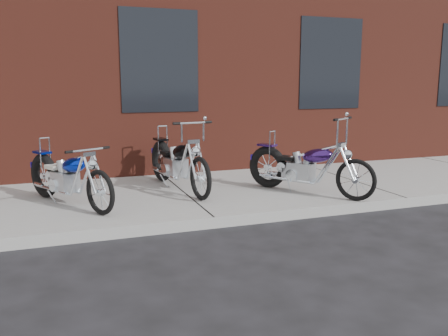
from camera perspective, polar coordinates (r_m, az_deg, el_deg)
name	(u,v)px	position (r m, az deg, el deg)	size (l,w,h in m)	color
ground	(214,229)	(6.06, -1.18, -7.31)	(120.00, 120.00, 0.00)	#2C2B30
sidewalk	(184,196)	(7.42, -4.88, -3.44)	(22.00, 3.00, 0.15)	#A5A5A5
building_brick	(119,0)	(13.77, -12.55, 19.10)	(22.00, 10.00, 8.00)	maroon
chopper_purple	(306,169)	(7.33, 9.82, -0.09)	(1.25, 1.81, 1.19)	black
chopper_blue	(68,179)	(6.88, -18.26, -1.23)	(1.07, 1.85, 0.89)	black
chopper_third	(178,164)	(7.54, -5.58, 0.44)	(0.59, 2.19, 1.12)	black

